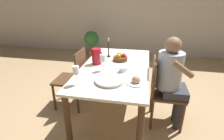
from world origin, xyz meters
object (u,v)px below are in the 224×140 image
(red_pitcher, at_px, (97,56))
(teacup_near_person, at_px, (123,70))
(candlestick_tall, at_px, (109,50))
(person_seated, at_px, (172,76))
(teacup_across, at_px, (98,57))
(chair_opposite, at_px, (74,77))
(serving_tray, at_px, (110,81))
(fruit_bowl, at_px, (120,58))
(wine_glass_juice, at_px, (76,71))
(potted_plant, at_px, (92,41))
(bread_plate, at_px, (136,81))
(chair_person_side, at_px, (162,90))
(wine_glass_water, at_px, (103,59))

(red_pitcher, distance_m, teacup_near_person, 0.46)
(candlestick_tall, bearing_deg, person_seated, -29.84)
(teacup_across, bearing_deg, chair_opposite, -145.79)
(teacup_across, bearing_deg, person_seated, -20.31)
(red_pitcher, bearing_deg, serving_tray, -60.36)
(teacup_across, relative_size, fruit_bowl, 0.72)
(wine_glass_juice, height_order, potted_plant, wine_glass_juice)
(bread_plate, xyz_separation_m, potted_plant, (-1.37, 2.76, -0.27))
(serving_tray, relative_size, fruit_bowl, 1.57)
(person_seated, relative_size, fruit_bowl, 5.64)
(teacup_near_person, height_order, teacup_across, same)
(potted_plant, bearing_deg, wine_glass_juice, -75.55)
(chair_opposite, relative_size, person_seated, 0.76)
(red_pitcher, relative_size, fruit_bowl, 1.05)
(person_seated, distance_m, teacup_near_person, 0.60)
(bread_plate, bearing_deg, teacup_across, 132.04)
(wine_glass_juice, xyz_separation_m, teacup_across, (-0.00, 0.84, -0.13))
(chair_person_side, height_order, teacup_across, chair_person_side)
(teacup_across, bearing_deg, teacup_near_person, -43.55)
(chair_opposite, xyz_separation_m, wine_glass_juice, (0.32, -0.63, 0.40))
(bread_plate, bearing_deg, person_seated, 36.36)
(person_seated, xyz_separation_m, candlestick_tall, (-0.90, 0.51, 0.13))
(bread_plate, distance_m, fruit_bowl, 0.74)
(wine_glass_juice, height_order, fruit_bowl, wine_glass_juice)
(wine_glass_juice, bearing_deg, fruit_bowl, 67.46)
(wine_glass_water, xyz_separation_m, bread_plate, (0.44, -0.27, -0.13))
(teacup_near_person, bearing_deg, fruit_bowl, 102.47)
(bread_plate, bearing_deg, fruit_bowl, 111.88)
(fruit_bowl, distance_m, candlestick_tall, 0.25)
(serving_tray, bearing_deg, teacup_near_person, 70.34)
(wine_glass_juice, bearing_deg, bread_plate, 13.54)
(potted_plant, bearing_deg, candlestick_tall, -65.27)
(wine_glass_water, xyz_separation_m, candlestick_tall, (-0.04, 0.55, -0.05))
(red_pitcher, distance_m, serving_tray, 0.60)
(teacup_across, distance_m, potted_plant, 2.22)
(person_seated, distance_m, wine_glass_water, 0.88)
(chair_person_side, height_order, wine_glass_juice, wine_glass_juice)
(chair_opposite, height_order, fruit_bowl, chair_opposite)
(red_pitcher, bearing_deg, wine_glass_juice, -93.80)
(chair_person_side, distance_m, bread_plate, 0.54)
(chair_person_side, relative_size, red_pitcher, 4.10)
(chair_person_side, relative_size, teacup_near_person, 5.96)
(potted_plant, bearing_deg, fruit_bowl, -62.10)
(chair_person_side, distance_m, wine_glass_juice, 1.14)
(chair_opposite, bearing_deg, wine_glass_juice, -152.93)
(serving_tray, xyz_separation_m, bread_plate, (0.29, 0.02, 0.01))
(serving_tray, bearing_deg, wine_glass_juice, -159.01)
(chair_person_side, xyz_separation_m, potted_plant, (-1.70, 2.42, -0.01))
(wine_glass_water, height_order, teacup_across, wine_glass_water)
(chair_person_side, relative_size, person_seated, 0.76)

